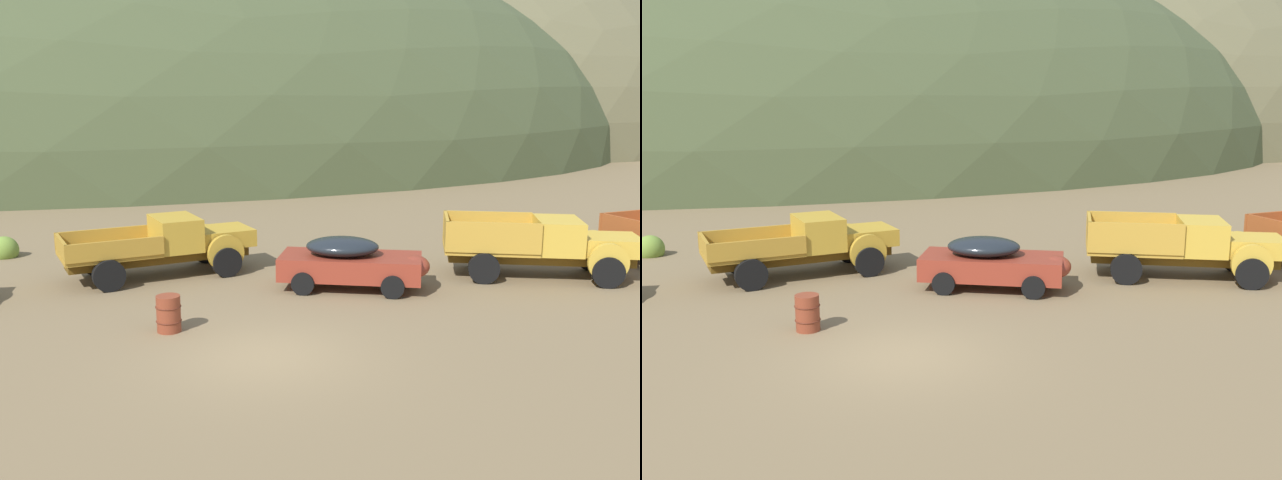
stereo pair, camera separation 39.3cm
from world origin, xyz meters
TOP-DOWN VIEW (x-y plane):
  - ground_plane at (0.00, 0.00)m, footprint 300.00×300.00m
  - hill_center at (-13.24, 56.66)m, footprint 106.08×70.20m
  - hill_far_right at (20.71, 74.33)m, footprint 89.54×73.79m
  - truck_mustard at (-2.26, 7.73)m, footprint 6.34×3.83m
  - car_rust_red at (3.15, 5.14)m, footprint 4.76×3.04m
  - truck_faded_yellow at (9.61, 5.38)m, footprint 6.32×3.77m
  - oil_drum_foreground at (-2.21, 2.09)m, footprint 0.64×0.64m
  - bush_between_trucks at (-8.44, 11.31)m, footprint 1.20×1.16m

SIDE VIEW (x-z plane):
  - ground_plane at x=0.00m, z-range 0.00..0.00m
  - hill_center at x=-13.24m, z-range -22.08..22.08m
  - hill_far_right at x=20.71m, z-range -24.40..24.40m
  - bush_between_trucks at x=-8.44m, z-range -0.25..0.73m
  - oil_drum_foreground at x=-2.21m, z-range 0.00..0.91m
  - car_rust_red at x=3.15m, z-range 0.03..1.60m
  - truck_mustard at x=-2.26m, z-range 0.05..1.94m
  - truck_faded_yellow at x=9.61m, z-range 0.06..1.97m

